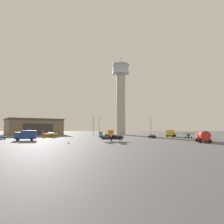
# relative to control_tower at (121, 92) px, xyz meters

# --- Properties ---
(ground_plane) EXTENTS (400.00, 400.00, 0.00)m
(ground_plane) POSITION_rel_control_tower_xyz_m (-5.76, -59.63, -24.40)
(ground_plane) COLOR #545456
(control_tower) EXTENTS (9.80, 9.80, 44.31)m
(control_tower) POSITION_rel_control_tower_xyz_m (0.00, 0.00, 0.00)
(control_tower) COLOR #B2AD9E
(control_tower) RESTS_ON ground_plane
(hangar) EXTENTS (36.49, 34.51, 9.17)m
(hangar) POSITION_rel_control_tower_xyz_m (-51.15, 4.28, -19.80)
(hangar) COLOR #7A6B56
(hangar) RESTS_ON ground_plane
(airplane_yellow) EXTENTS (6.92, 8.66, 2.68)m
(airplane_yellow) POSITION_rel_control_tower_xyz_m (-29.90, -30.56, -23.15)
(airplane_yellow) COLOR gold
(airplane_yellow) RESTS_ON ground_plane
(airplane_black) EXTENTS (7.31, 9.32, 2.74)m
(airplane_black) POSITION_rel_control_tower_xyz_m (-4.02, -57.65, -23.12)
(airplane_black) COLOR black
(airplane_black) RESTS_ON ground_plane
(airplane_green) EXTENTS (9.42, 7.42, 2.81)m
(airplane_green) POSITION_rel_control_tower_xyz_m (24.27, -37.41, -23.09)
(airplane_green) COLOR #287A42
(airplane_green) RESTS_ON ground_plane
(truck_box_orange) EXTENTS (4.37, 7.48, 2.90)m
(truck_box_orange) POSITION_rel_control_tower_xyz_m (-5.88, -19.68, -22.77)
(truck_box_orange) COLOR #38383D
(truck_box_orange) RESTS_ON ground_plane
(truck_box_blue) EXTENTS (6.40, 4.04, 3.02)m
(truck_box_blue) POSITION_rel_control_tower_xyz_m (-29.74, -53.61, -22.73)
(truck_box_blue) COLOR #38383D
(truck_box_blue) RESTS_ON ground_plane
(truck_fuel_tanker_yellow) EXTENTS (5.23, 6.83, 3.04)m
(truck_fuel_tanker_yellow) POSITION_rel_control_tower_xyz_m (21.09, -25.57, -22.69)
(truck_fuel_tanker_yellow) COLOR #38383D
(truck_fuel_tanker_yellow) RESTS_ON ground_plane
(truck_fuel_tanker_red) EXTENTS (4.17, 7.40, 3.04)m
(truck_fuel_tanker_red) POSITION_rel_control_tower_xyz_m (19.82, -60.84, -22.71)
(truck_fuel_tanker_red) COLOR #38383D
(truck_fuel_tanker_red) RESTS_ON ground_plane
(car_black) EXTENTS (3.39, 4.40, 1.37)m
(car_black) POSITION_rel_control_tower_xyz_m (10.95, -36.48, -23.66)
(car_black) COLOR black
(car_black) RESTS_ON ground_plane
(light_post_west) EXTENTS (0.44, 0.44, 9.60)m
(light_post_west) POSITION_rel_control_tower_xyz_m (15.15, -9.35, -18.75)
(light_post_west) COLOR #38383D
(light_post_west) RESTS_ON ground_plane
(light_post_east) EXTENTS (0.44, 0.44, 9.87)m
(light_post_east) POSITION_rel_control_tower_xyz_m (-11.78, -6.26, -18.61)
(light_post_east) COLOR #38383D
(light_post_east) RESTS_ON ground_plane
(light_post_north) EXTENTS (0.44, 0.44, 9.65)m
(light_post_north) POSITION_rel_control_tower_xyz_m (-13.64, -17.20, -18.72)
(light_post_north) COLOR #38383D
(light_post_north) RESTS_ON ground_plane
(traffic_cone_near_left) EXTENTS (0.36, 0.36, 0.62)m
(traffic_cone_near_left) POSITION_rel_control_tower_xyz_m (13.47, -53.25, -24.10)
(traffic_cone_near_left) COLOR black
(traffic_cone_near_left) RESTS_ON ground_plane
(traffic_cone_near_right) EXTENTS (0.36, 0.36, 0.59)m
(traffic_cone_near_right) POSITION_rel_control_tower_xyz_m (16.65, -54.43, -24.11)
(traffic_cone_near_right) COLOR black
(traffic_cone_near_right) RESTS_ON ground_plane
(traffic_cone_mid_apron) EXTENTS (0.36, 0.36, 0.64)m
(traffic_cone_mid_apron) POSITION_rel_control_tower_xyz_m (-14.03, -66.06, -24.09)
(traffic_cone_mid_apron) COLOR black
(traffic_cone_mid_apron) RESTS_ON ground_plane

